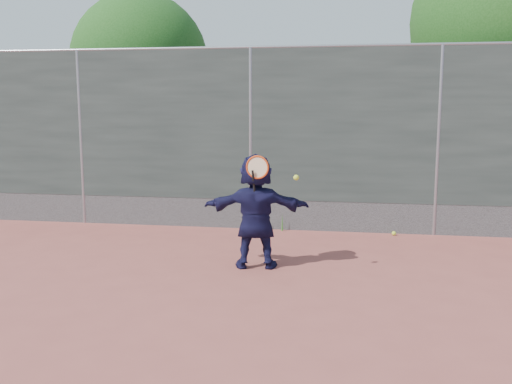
# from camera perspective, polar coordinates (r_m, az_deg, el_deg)

# --- Properties ---
(ground) EXTENTS (80.00, 80.00, 0.00)m
(ground) POSITION_cam_1_polar(r_m,az_deg,el_deg) (6.40, -5.93, -10.31)
(ground) COLOR #9E4C42
(ground) RESTS_ON ground
(player) EXTENTS (1.41, 0.59, 1.48)m
(player) POSITION_cam_1_polar(r_m,az_deg,el_deg) (7.28, 0.00, -1.91)
(player) COLOR #15153A
(player) RESTS_ON ground
(ball_ground) EXTENTS (0.07, 0.07, 0.07)m
(ball_ground) POSITION_cam_1_polar(r_m,az_deg,el_deg) (9.44, 13.63, -4.04)
(ball_ground) COLOR #C7DF31
(ball_ground) RESTS_ON ground
(fence) EXTENTS (20.00, 0.06, 3.03)m
(fence) POSITION_cam_1_polar(r_m,az_deg,el_deg) (9.49, -0.55, 5.72)
(fence) COLOR #38423D
(fence) RESTS_ON ground
(swing_action) EXTENTS (0.67, 0.21, 0.51)m
(swing_action) POSITION_cam_1_polar(r_m,az_deg,el_deg) (6.98, 0.51, 2.25)
(swing_action) COLOR #C43D12
(swing_action) RESTS_ON ground
(tree_left) EXTENTS (3.15, 3.00, 4.53)m
(tree_left) POSITION_cam_1_polar(r_m,az_deg,el_deg) (13.19, -10.79, 12.33)
(tree_left) COLOR #382314
(tree_left) RESTS_ON ground
(weed_clump) EXTENTS (0.68, 0.07, 0.30)m
(weed_clump) POSITION_cam_1_polar(r_m,az_deg,el_deg) (9.51, 1.10, -3.08)
(weed_clump) COLOR #387226
(weed_clump) RESTS_ON ground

